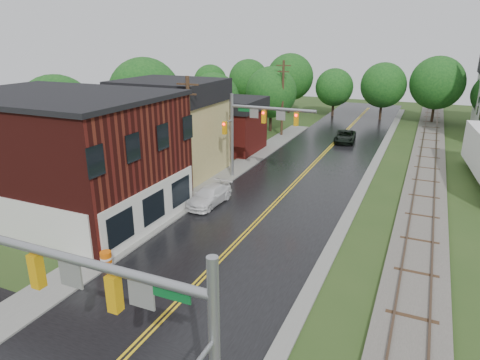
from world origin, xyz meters
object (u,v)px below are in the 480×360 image
Objects in this scene: utility_pole_b at (189,134)px; tree_left_a at (58,116)px; tree_left_b at (146,96)px; construction_barrel at (106,261)px; tree_left_e at (272,94)px; brick_building at (63,156)px; traffic_signal_near at (140,318)px; pickup_white at (209,196)px; utility_pole_c at (283,97)px; tree_left_c at (215,100)px; suv_dark at (345,137)px; traffic_signal_far at (255,122)px.

utility_pole_b reaches higher than tree_left_a.
construction_barrel is (12.85, -21.90, -5.19)m from tree_left_b.
utility_pole_b is 1.10× the size of tree_left_e.
brick_building is at bearing 146.25° from construction_barrel.
tree_left_a is at bearing 139.53° from traffic_signal_near.
tree_left_a is 1.06× the size of tree_left_e.
tree_left_a is 1.92× the size of pickup_white.
utility_pole_b is 13.05m from tree_left_a.
construction_barrel is (1.80, -34.00, -4.19)m from utility_pole_c.
tree_left_e is (-2.05, 23.90, 0.09)m from utility_pole_b.
utility_pole_c is 25.67m from tree_left_a.
traffic_signal_near is at bearing -39.17° from brick_building.
tree_left_c is 7.82m from tree_left_e.
utility_pole_c is 8.16m from tree_left_c.
tree_left_b reaches higher than utility_pole_b.
tree_left_b reaches higher than utility_pole_c.
utility_pole_b is 1.18× the size of tree_left_c.
construction_barrel is (14.85, -11.90, -4.59)m from tree_left_a.
utility_pole_b is 19.24m from tree_left_c.
tree_left_b is 18.44m from pickup_white.
suv_dark is at bearing 93.38° from traffic_signal_near.
tree_left_e is (-12.32, 43.90, -0.16)m from traffic_signal_near.
traffic_signal_far is 16.56m from tree_left_c.
tree_left_c is 1.60× the size of suv_dark.
tree_left_b is at bearing -122.74° from tree_left_e.
pickup_white is (-5.37, -23.38, -0.01)m from suv_dark.
suv_dark is (4.48, 16.76, -4.31)m from traffic_signal_far.
traffic_signal_near is at bearing -40.47° from tree_left_a.
traffic_signal_far is at bearing -74.11° from tree_left_e.
brick_building is at bearing -86.86° from tree_left_c.
traffic_signal_far is 0.82× the size of utility_pole_b.
tree_left_e reaches higher than tree_left_c.
utility_pole_b is at bearing 149.40° from pickup_white.
utility_pole_c is 2.79m from tree_left_e.
pickup_white reaches higher than construction_barrel.
traffic_signal_near is 20.44m from pickup_white.
traffic_signal_far is at bearing 105.52° from traffic_signal_near.
traffic_signal_far is at bearing -51.18° from tree_left_c.
utility_pole_b is at bearing -115.14° from suv_dark.
tree_left_a is at bearing 177.38° from pickup_white.
utility_pole_c is at bearing 103.74° from traffic_signal_near.
traffic_signal_near is 22.49m from utility_pole_b.
tree_left_c is 22.04m from pickup_white.
traffic_signal_near is 0.76× the size of tree_left_b.
tree_left_a is 1.82× the size of suv_dark.
brick_building reaches higher than pickup_white.
construction_barrel is at bearing -73.52° from tree_left_c.
tree_left_a is 0.89× the size of tree_left_b.
suv_dark reaches higher than construction_barrel.
utility_pole_c reaches higher than tree_left_c.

